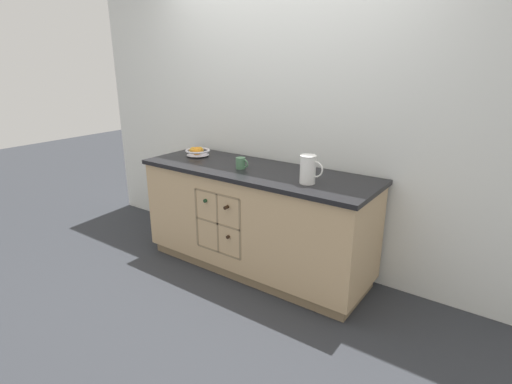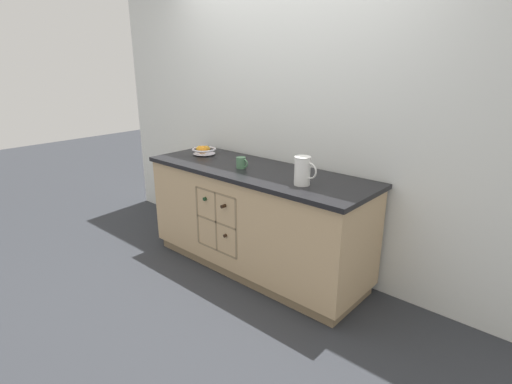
# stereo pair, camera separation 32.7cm
# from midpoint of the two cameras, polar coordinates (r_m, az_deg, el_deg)

# --- Properties ---
(ground_plane) EXTENTS (14.00, 14.00, 0.00)m
(ground_plane) POSITION_cam_midpoint_polar(r_m,az_deg,el_deg) (3.55, 2.68, -10.70)
(ground_plane) COLOR #2D3035
(back_wall) EXTENTS (4.40, 0.06, 2.55)m
(back_wall) POSITION_cam_midpoint_polar(r_m,az_deg,el_deg) (3.44, 7.11, 10.72)
(back_wall) COLOR silver
(back_wall) RESTS_ON ground_plane
(kitchen_island) EXTENTS (1.99, 0.69, 0.89)m
(kitchen_island) POSITION_cam_midpoint_polar(r_m,az_deg,el_deg) (3.36, 2.76, -3.97)
(kitchen_island) COLOR #8B7354
(kitchen_island) RESTS_ON ground_plane
(fruit_bowl) EXTENTS (0.22, 0.22, 0.09)m
(fruit_bowl) POSITION_cam_midpoint_polar(r_m,az_deg,el_deg) (3.72, -4.97, 5.93)
(fruit_bowl) COLOR silver
(fruit_bowl) RESTS_ON kitchen_island
(white_pitcher) EXTENTS (0.18, 0.12, 0.21)m
(white_pitcher) POSITION_cam_midpoint_polar(r_m,az_deg,el_deg) (2.82, 10.03, 3.04)
(white_pitcher) COLOR white
(white_pitcher) RESTS_ON kitchen_island
(ceramic_mug) EXTENTS (0.12, 0.08, 0.09)m
(ceramic_mug) POSITION_cam_midpoint_polar(r_m,az_deg,el_deg) (3.23, 0.79, 4.17)
(ceramic_mug) COLOR #4C7A56
(ceramic_mug) RESTS_ON kitchen_island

